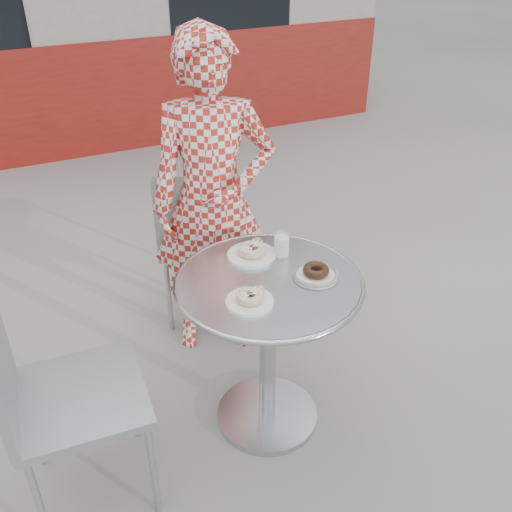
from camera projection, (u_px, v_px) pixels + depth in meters
name	position (u px, v px, depth m)	size (l,w,h in m)	color
ground	(267.00, 421.00, 2.60)	(60.00, 60.00, 0.00)	#9B9893
bistro_table	(268.00, 318.00, 2.32)	(0.75, 0.75, 0.76)	silver
chair_far	(204.00, 269.00, 3.16)	(0.57, 0.57, 0.91)	#A1A3A8
chair_left	(84.00, 436.00, 2.15)	(0.50, 0.49, 0.98)	#A1A3A8
seated_person	(213.00, 203.00, 2.69)	(0.59, 0.38, 1.61)	#A9231A
plate_far	(252.00, 252.00, 2.36)	(0.20, 0.20, 0.05)	white
plate_near	(250.00, 298.00, 2.09)	(0.18, 0.18, 0.05)	white
plate_checker	(316.00, 273.00, 2.23)	(0.18, 0.18, 0.05)	white
milk_cup	(282.00, 245.00, 2.35)	(0.07, 0.07, 0.11)	white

